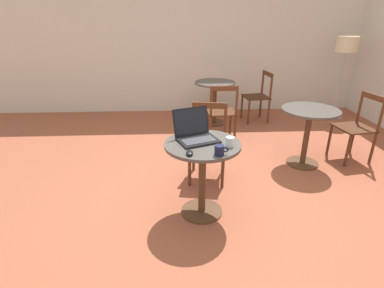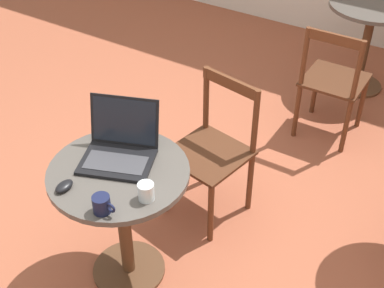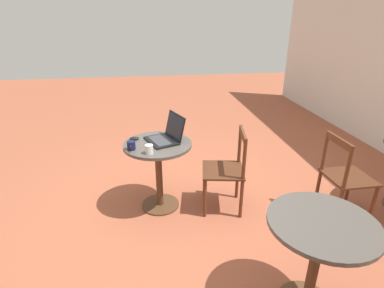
{
  "view_description": "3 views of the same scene",
  "coord_description": "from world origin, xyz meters",
  "px_view_note": "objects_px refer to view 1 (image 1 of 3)",
  "views": [
    {
      "loc": [
        -0.38,
        -2.74,
        1.82
      ],
      "look_at": [
        -0.23,
        0.05,
        0.61
      ],
      "focal_mm": 28.0,
      "sensor_mm": 36.0,
      "label": 1
    },
    {
      "loc": [
        1.21,
        -1.74,
        2.44
      ],
      "look_at": [
        -0.06,
        0.26,
        0.61
      ],
      "focal_mm": 50.0,
      "sensor_mm": 36.0,
      "label": 2
    },
    {
      "loc": [
        2.67,
        -0.33,
        1.95
      ],
      "look_at": [
        -0.19,
        0.1,
        0.7
      ],
      "focal_mm": 28.0,
      "sensor_mm": 36.0,
      "label": 3
    }
  ],
  "objects_px": {
    "floor_lamp": "(346,49)",
    "drinking_glass": "(230,142)",
    "cafe_table_near": "(202,162)",
    "chair_far_right": "(258,97)",
    "mouse": "(190,153)",
    "cafe_table_mid": "(309,124)",
    "laptop": "(196,134)",
    "mug": "(220,150)",
    "cafe_table_far": "(215,93)",
    "chair_far_front": "(222,113)",
    "chair_mid_right": "(357,128)",
    "chair_near_back": "(208,142)"
  },
  "relations": [
    {
      "from": "laptop",
      "to": "chair_far_right",
      "type": "bearing_deg",
      "value": 63.87
    },
    {
      "from": "cafe_table_near",
      "to": "chair_far_right",
      "type": "bearing_deg",
      "value": 65.62
    },
    {
      "from": "chair_near_back",
      "to": "laptop",
      "type": "height_order",
      "value": "laptop"
    },
    {
      "from": "floor_lamp",
      "to": "drinking_glass",
      "type": "height_order",
      "value": "floor_lamp"
    },
    {
      "from": "cafe_table_far",
      "to": "mouse",
      "type": "xyz_separation_m",
      "value": [
        -0.57,
        -2.89,
        0.2
      ]
    },
    {
      "from": "chair_far_right",
      "to": "mug",
      "type": "xyz_separation_m",
      "value": [
        -1.13,
        -3.01,
        0.34
      ]
    },
    {
      "from": "cafe_table_far",
      "to": "chair_near_back",
      "type": "xyz_separation_m",
      "value": [
        -0.31,
        -1.94,
        -0.11
      ]
    },
    {
      "from": "chair_mid_right",
      "to": "mouse",
      "type": "height_order",
      "value": "chair_mid_right"
    },
    {
      "from": "cafe_table_near",
      "to": "floor_lamp",
      "type": "distance_m",
      "value": 4.08
    },
    {
      "from": "cafe_table_mid",
      "to": "floor_lamp",
      "type": "relative_size",
      "value": 0.51
    },
    {
      "from": "cafe_table_near",
      "to": "mug",
      "type": "bearing_deg",
      "value": -65.27
    },
    {
      "from": "chair_near_back",
      "to": "chair_far_right",
      "type": "xyz_separation_m",
      "value": [
        1.12,
        2.04,
        0.0
      ]
    },
    {
      "from": "cafe_table_near",
      "to": "drinking_glass",
      "type": "height_order",
      "value": "drinking_glass"
    },
    {
      "from": "chair_far_right",
      "to": "floor_lamp",
      "type": "bearing_deg",
      "value": 5.2
    },
    {
      "from": "cafe_table_mid",
      "to": "laptop",
      "type": "height_order",
      "value": "laptop"
    },
    {
      "from": "chair_near_back",
      "to": "mug",
      "type": "xyz_separation_m",
      "value": [
        -0.01,
        -0.96,
        0.34
      ]
    },
    {
      "from": "cafe_table_near",
      "to": "floor_lamp",
      "type": "relative_size",
      "value": 0.51
    },
    {
      "from": "chair_far_right",
      "to": "laptop",
      "type": "relative_size",
      "value": 2.0
    },
    {
      "from": "chair_far_right",
      "to": "mouse",
      "type": "xyz_separation_m",
      "value": [
        -1.38,
        -2.99,
        0.32
      ]
    },
    {
      "from": "cafe_table_far",
      "to": "chair_mid_right",
      "type": "relative_size",
      "value": 0.84
    },
    {
      "from": "cafe_table_mid",
      "to": "mug",
      "type": "height_order",
      "value": "mug"
    },
    {
      "from": "drinking_glass",
      "to": "floor_lamp",
      "type": "bearing_deg",
      "value": 49.41
    },
    {
      "from": "drinking_glass",
      "to": "chair_far_front",
      "type": "bearing_deg",
      "value": 83.51
    },
    {
      "from": "laptop",
      "to": "drinking_glass",
      "type": "bearing_deg",
      "value": -31.27
    },
    {
      "from": "chair_far_right",
      "to": "drinking_glass",
      "type": "bearing_deg",
      "value": -109.65
    },
    {
      "from": "cafe_table_near",
      "to": "chair_far_right",
      "type": "relative_size",
      "value": 0.84
    },
    {
      "from": "floor_lamp",
      "to": "laptop",
      "type": "bearing_deg",
      "value": -135.43
    },
    {
      "from": "cafe_table_near",
      "to": "chair_mid_right",
      "type": "height_order",
      "value": "chair_mid_right"
    },
    {
      "from": "chair_near_back",
      "to": "laptop",
      "type": "relative_size",
      "value": 2.0
    },
    {
      "from": "chair_far_front",
      "to": "drinking_glass",
      "type": "relative_size",
      "value": 10.21
    },
    {
      "from": "chair_far_right",
      "to": "mouse",
      "type": "height_order",
      "value": "chair_far_right"
    },
    {
      "from": "mouse",
      "to": "chair_far_right",
      "type": "bearing_deg",
      "value": 65.27
    },
    {
      "from": "laptop",
      "to": "drinking_glass",
      "type": "xyz_separation_m",
      "value": [
        0.29,
        -0.18,
        -0.01
      ]
    },
    {
      "from": "mug",
      "to": "cafe_table_far",
      "type": "bearing_deg",
      "value": 83.64
    },
    {
      "from": "chair_far_front",
      "to": "mug",
      "type": "height_order",
      "value": "chair_far_front"
    },
    {
      "from": "chair_mid_right",
      "to": "laptop",
      "type": "distance_m",
      "value": 2.44
    },
    {
      "from": "cafe_table_far",
      "to": "laptop",
      "type": "height_order",
      "value": "laptop"
    },
    {
      "from": "chair_near_back",
      "to": "chair_mid_right",
      "type": "xyz_separation_m",
      "value": [
        2.01,
        0.39,
        0.0
      ]
    },
    {
      "from": "cafe_table_far",
      "to": "chair_far_front",
      "type": "xyz_separation_m",
      "value": [
        0.01,
        -0.81,
        -0.11
      ]
    },
    {
      "from": "mouse",
      "to": "mug",
      "type": "relative_size",
      "value": 0.85
    },
    {
      "from": "laptop",
      "to": "mug",
      "type": "height_order",
      "value": "laptop"
    },
    {
      "from": "chair_far_front",
      "to": "mouse",
      "type": "bearing_deg",
      "value": -105.66
    },
    {
      "from": "cafe_table_far",
      "to": "drinking_glass",
      "type": "height_order",
      "value": "drinking_glass"
    },
    {
      "from": "floor_lamp",
      "to": "mug",
      "type": "bearing_deg",
      "value": -130.28
    },
    {
      "from": "cafe_table_far",
      "to": "chair_mid_right",
      "type": "distance_m",
      "value": 2.3
    },
    {
      "from": "cafe_table_far",
      "to": "floor_lamp",
      "type": "relative_size",
      "value": 0.51
    },
    {
      "from": "mouse",
      "to": "drinking_glass",
      "type": "xyz_separation_m",
      "value": [
        0.36,
        0.15,
        0.03
      ]
    },
    {
      "from": "cafe_table_mid",
      "to": "chair_far_front",
      "type": "relative_size",
      "value": 0.84
    },
    {
      "from": "mouse",
      "to": "mug",
      "type": "bearing_deg",
      "value": -4.52
    },
    {
      "from": "mug",
      "to": "drinking_glass",
      "type": "relative_size",
      "value": 1.35
    }
  ]
}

